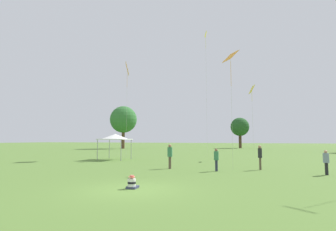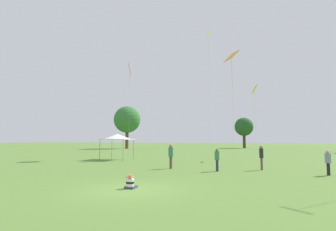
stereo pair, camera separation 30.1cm
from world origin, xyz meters
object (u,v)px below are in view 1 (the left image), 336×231
(kite_0, at_px, (231,59))
(kite_1, at_px, (127,70))
(person_standing_3, at_px, (326,160))
(seated_toddler, at_px, (132,183))
(kite_4, at_px, (252,91))
(person_standing_1, at_px, (216,158))
(kite_2, at_px, (206,43))
(distant_tree_3, at_px, (240,127))
(canopy_tent, at_px, (115,137))
(person_standing_0, at_px, (170,154))
(distant_tree_0, at_px, (123,120))
(person_standing_2, at_px, (260,155))

(kite_0, height_order, kite_1, kite_1)
(person_standing_3, distance_m, kite_1, 22.75)
(seated_toddler, bearing_deg, kite_4, 72.54)
(person_standing_1, distance_m, kite_2, 20.46)
(kite_0, relative_size, distant_tree_3, 1.15)
(person_standing_3, relative_size, kite_2, 0.09)
(seated_toddler, height_order, kite_4, kite_4)
(canopy_tent, height_order, kite_0, kite_0)
(seated_toddler, xyz_separation_m, person_standing_0, (-1.05, 8.12, 0.85))
(distant_tree_3, bearing_deg, distant_tree_0, -153.77)
(kite_4, relative_size, distant_tree_3, 1.09)
(person_standing_1, bearing_deg, person_standing_2, 141.68)
(seated_toddler, xyz_separation_m, person_standing_3, (9.27, 8.08, 0.67))
(person_standing_2, xyz_separation_m, kite_0, (-1.88, -0.51, 7.18))
(kite_4, bearing_deg, person_standing_1, 18.21)
(person_standing_0, xyz_separation_m, kite_4, (5.65, 12.32, 6.65))
(kite_2, distance_m, distant_tree_3, 36.63)
(person_standing_2, bearing_deg, person_standing_1, 109.19)
(person_standing_0, distance_m, kite_1, 15.26)
(person_standing_2, height_order, distant_tree_0, distant_tree_0)
(kite_2, bearing_deg, person_standing_3, 70.96)
(kite_0, xyz_separation_m, kite_2, (-4.54, 13.26, 6.51))
(seated_toddler, height_order, distant_tree_3, distant_tree_3)
(seated_toddler, relative_size, distant_tree_0, 0.06)
(kite_4, bearing_deg, distant_tree_0, -101.21)
(seated_toddler, distance_m, kite_4, 22.25)
(person_standing_3, distance_m, kite_0, 9.41)
(kite_4, xyz_separation_m, distant_tree_3, (-4.31, 37.26, -2.44))
(kite_2, bearing_deg, seated_toddler, 37.76)
(person_standing_1, distance_m, distant_tree_0, 47.10)
(person_standing_0, relative_size, kite_4, 0.22)
(kite_2, bearing_deg, kite_0, 53.98)
(person_standing_1, relative_size, kite_1, 0.14)
(kite_0, xyz_separation_m, distant_tree_0, (-29.33, 35.74, -1.32))
(kite_4, bearing_deg, person_standing_0, 2.86)
(kite_0, distance_m, distant_tree_3, 48.81)
(kite_2, relative_size, kite_4, 1.95)
(person_standing_1, bearing_deg, kite_0, 163.03)
(seated_toddler, distance_m, kite_1, 21.75)
(person_standing_2, bearing_deg, canopy_tent, 58.24)
(seated_toddler, bearing_deg, distant_tree_3, 84.93)
(kite_0, height_order, kite_2, kite_2)
(person_standing_0, height_order, person_standing_2, person_standing_0)
(seated_toddler, relative_size, person_standing_2, 0.34)
(kite_0, xyz_separation_m, kite_4, (1.10, 11.36, -0.53))
(seated_toddler, distance_m, person_standing_2, 11.03)
(person_standing_1, xyz_separation_m, kite_0, (0.98, 1.38, 7.33))
(seated_toddler, relative_size, canopy_tent, 0.19)
(seated_toddler, xyz_separation_m, kite_1, (-9.50, 16.66, 10.25))
(person_standing_1, bearing_deg, canopy_tent, -100.38)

